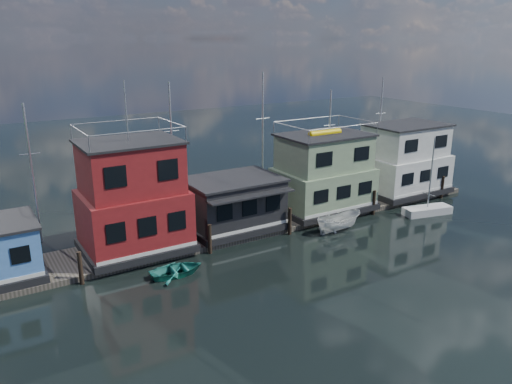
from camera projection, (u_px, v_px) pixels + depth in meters
ground at (336, 292)px, 30.49m from camera, size 160.00×160.00×0.00m
dock at (239, 228)px, 40.21m from camera, size 48.00×5.00×0.40m
houseboat_red at (133, 199)px, 34.82m from camera, size 7.40×5.90×11.86m
houseboat_dark at (233, 203)px, 39.29m from camera, size 7.40×6.10×4.06m
houseboat_green at (323, 174)px, 43.47m from camera, size 8.40×5.90×7.03m
houseboat_white at (404, 160)px, 48.46m from camera, size 8.40×5.90×6.66m
pilings at (253, 229)px, 37.50m from camera, size 42.28×0.28×2.20m
background_masts at (251, 144)px, 45.90m from camera, size 36.40×0.16×12.00m
motorboat at (339, 222)px, 39.85m from camera, size 4.16×1.77×1.58m
dinghy_white at (326, 225)px, 39.92m from camera, size 2.39×2.19×1.07m
dinghy_teal at (177, 270)px, 32.59m from camera, size 3.61×2.63×0.73m
day_sailer at (427, 210)px, 43.91m from camera, size 4.55×2.37×6.85m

